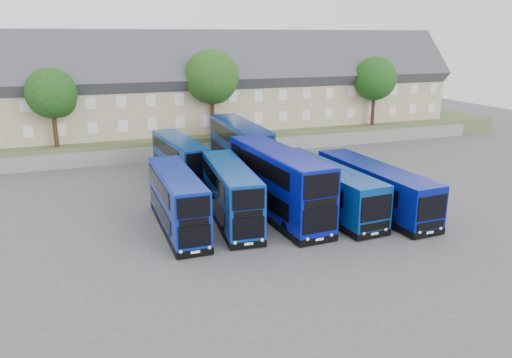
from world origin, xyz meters
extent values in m
plane|color=#4C4C51|center=(0.00, 0.00, 0.00)|extent=(120.00, 120.00, 0.00)
cube|color=slate|center=(0.00, 24.00, 0.75)|extent=(70.00, 0.40, 1.50)
cube|color=#495B33|center=(0.00, 34.00, 1.00)|extent=(80.00, 20.00, 2.00)
cube|color=tan|center=(-18.00, 30.00, 5.00)|extent=(6.00, 8.00, 6.00)
cube|color=#3C3C41|center=(-18.00, 30.00, 8.00)|extent=(6.00, 10.40, 10.40)
cube|color=brown|center=(-16.50, 30.00, 11.84)|extent=(0.60, 0.90, 1.40)
cube|color=tan|center=(-12.00, 30.00, 5.00)|extent=(6.00, 8.00, 6.00)
cube|color=#3C3C41|center=(-12.00, 30.00, 8.00)|extent=(6.00, 10.40, 10.40)
cube|color=brown|center=(-10.50, 30.00, 11.84)|extent=(0.60, 0.90, 1.40)
cube|color=tan|center=(-6.00, 30.00, 5.00)|extent=(6.00, 8.00, 6.00)
cube|color=#3C3C41|center=(-6.00, 30.00, 8.00)|extent=(6.00, 10.40, 10.40)
cube|color=brown|center=(-4.50, 30.00, 11.84)|extent=(0.60, 0.90, 1.40)
cube|color=tan|center=(0.00, 30.00, 5.00)|extent=(6.00, 8.00, 6.00)
cube|color=#3C3C41|center=(0.00, 30.00, 8.00)|extent=(6.00, 10.40, 10.40)
cube|color=brown|center=(1.50, 30.00, 11.84)|extent=(0.60, 0.90, 1.40)
cube|color=tan|center=(6.00, 30.00, 5.00)|extent=(6.00, 8.00, 6.00)
cube|color=#3C3C41|center=(6.00, 30.00, 8.00)|extent=(6.00, 10.40, 10.40)
cube|color=brown|center=(7.50, 30.00, 11.84)|extent=(0.60, 0.90, 1.40)
cube|color=tan|center=(12.00, 30.00, 5.00)|extent=(6.00, 8.00, 6.00)
cube|color=#3C3C41|center=(12.00, 30.00, 8.00)|extent=(6.00, 10.40, 10.40)
cube|color=brown|center=(13.50, 30.00, 11.84)|extent=(0.60, 0.90, 1.40)
cube|color=tan|center=(18.00, 30.00, 5.00)|extent=(6.00, 8.00, 6.00)
cube|color=#3C3C41|center=(18.00, 30.00, 8.00)|extent=(6.00, 10.40, 10.40)
cube|color=brown|center=(19.50, 30.00, 11.84)|extent=(0.60, 0.90, 1.40)
cube|color=tan|center=(24.00, 30.00, 5.00)|extent=(6.00, 8.00, 6.00)
cube|color=#3C3C41|center=(24.00, 30.00, 8.00)|extent=(6.00, 10.40, 10.40)
cube|color=brown|center=(25.50, 30.00, 11.84)|extent=(0.60, 0.90, 1.40)
cube|color=tan|center=(30.00, 30.00, 5.00)|extent=(6.00, 8.00, 6.00)
cube|color=#3C3C41|center=(30.00, 30.00, 8.00)|extent=(6.00, 10.40, 10.40)
cube|color=brown|center=(31.50, 30.00, 11.84)|extent=(0.60, 0.90, 1.40)
cube|color=#082098|center=(-6.29, 4.45, 2.13)|extent=(2.27, 9.78, 3.56)
cube|color=black|center=(-6.29, 4.45, 0.30)|extent=(2.31, 9.82, 0.45)
cube|color=black|center=(-6.31, -0.47, 1.38)|extent=(1.92, 0.07, 1.33)
cube|color=black|center=(-6.31, -0.47, 3.15)|extent=(1.92, 0.07, 1.24)
cylinder|color=black|center=(-7.26, 1.77, 0.50)|extent=(0.30, 1.00, 1.00)
cube|color=navy|center=(-2.53, 4.58, 2.17)|extent=(3.18, 10.15, 3.64)
cube|color=black|center=(-2.53, 4.58, 0.30)|extent=(3.22, 10.20, 0.45)
cube|color=black|center=(-3.00, -0.42, 1.41)|extent=(1.97, 0.24, 1.36)
cube|color=black|center=(-3.00, -0.42, 3.22)|extent=(1.97, 0.24, 1.27)
cylinder|color=black|center=(-3.77, 1.89, 0.50)|extent=(0.39, 1.02, 1.00)
cube|color=#081097|center=(1.01, 4.71, 2.57)|extent=(3.41, 12.09, 4.43)
cube|color=black|center=(1.01, 4.71, 0.30)|extent=(3.45, 12.13, 0.45)
cube|color=black|center=(1.36, -1.29, 1.68)|extent=(2.42, 0.20, 1.63)
cube|color=black|center=(1.36, -1.29, 3.86)|extent=(2.42, 0.20, 1.52)
cylinder|color=black|center=(0.02, 0.87, 0.50)|extent=(0.36, 1.02, 1.00)
cube|color=navy|center=(-3.88, 14.96, 2.16)|extent=(3.17, 10.10, 3.63)
cube|color=black|center=(-3.88, 14.96, 0.30)|extent=(3.21, 10.15, 0.45)
cube|color=black|center=(-3.42, 9.98, 1.40)|extent=(1.96, 0.24, 1.36)
cube|color=black|center=(-3.42, 9.98, 3.21)|extent=(1.96, 0.24, 1.26)
cylinder|color=black|center=(-4.60, 12.11, 0.50)|extent=(0.39, 1.02, 1.00)
cube|color=navy|center=(2.24, 16.95, 2.52)|extent=(2.81, 11.77, 4.34)
cube|color=black|center=(2.24, 16.95, 0.30)|extent=(2.86, 11.81, 0.45)
cube|color=black|center=(2.17, 11.06, 1.65)|extent=(2.37, 0.09, 1.60)
cube|color=black|center=(2.17, 11.06, 3.79)|extent=(2.37, 0.09, 1.49)
cylinder|color=black|center=(1.01, 13.30, 0.50)|extent=(0.31, 1.00, 1.00)
cube|color=navy|center=(4.67, 4.54, 1.88)|extent=(3.41, 12.55, 3.06)
cube|color=black|center=(4.67, 4.54, 0.30)|extent=(3.45, 12.59, 0.45)
cube|color=black|center=(5.09, -1.67, 2.12)|extent=(2.28, 0.21, 1.65)
cylinder|color=black|center=(3.80, 0.47, 0.50)|extent=(0.37, 1.02, 1.00)
cube|color=#06117F|center=(8.20, 3.35, 1.84)|extent=(3.16, 12.25, 2.99)
cube|color=black|center=(8.20, 3.35, 0.30)|extent=(3.20, 12.29, 0.45)
cube|color=black|center=(8.52, -2.73, 2.07)|extent=(2.23, 0.18, 1.62)
cylinder|color=black|center=(7.29, -0.56, 0.50)|extent=(0.35, 1.01, 1.00)
cylinder|color=#382314|center=(-14.00, 25.00, 3.88)|extent=(0.44, 0.44, 3.75)
sphere|color=black|center=(-14.00, 25.00, 7.25)|extent=(4.80, 4.80, 4.80)
sphere|color=black|center=(-13.40, 25.40, 6.50)|extent=(3.30, 3.30, 3.30)
cylinder|color=#382314|center=(2.00, 25.50, 4.25)|extent=(0.44, 0.44, 4.50)
sphere|color=#183E11|center=(2.00, 25.50, 8.30)|extent=(5.76, 5.76, 5.76)
sphere|color=#183E11|center=(2.60, 25.90, 7.40)|extent=(3.96, 3.96, 3.96)
cylinder|color=#382314|center=(22.00, 25.00, 4.00)|extent=(0.44, 0.44, 4.00)
sphere|color=black|center=(22.00, 25.00, 7.60)|extent=(5.12, 5.12, 5.12)
sphere|color=black|center=(22.60, 25.40, 6.80)|extent=(3.52, 3.52, 3.52)
cylinder|color=#382314|center=(28.00, 32.00, 4.12)|extent=(0.44, 0.44, 4.25)
sphere|color=#0F3912|center=(28.00, 32.00, 7.95)|extent=(5.44, 5.44, 5.44)
sphere|color=#0F3912|center=(28.60, 32.40, 7.10)|extent=(3.74, 3.74, 3.74)
camera|label=1|loc=(-12.24, -26.77, 12.56)|focal=35.00mm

